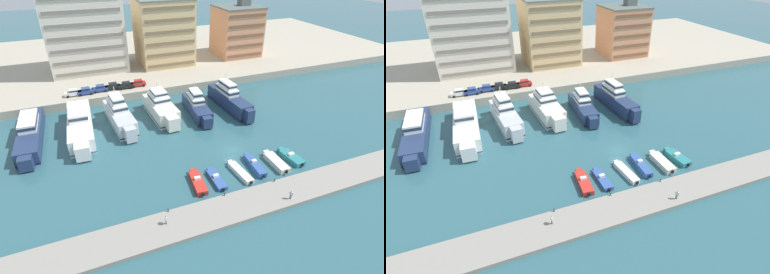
# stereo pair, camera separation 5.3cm
# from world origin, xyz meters

# --- Properties ---
(ground_plane) EXTENTS (400.00, 400.00, 0.00)m
(ground_plane) POSITION_xyz_m (0.00, 0.00, 0.00)
(ground_plane) COLOR #2D5B66
(quay_promenade) EXTENTS (180.00, 70.00, 2.21)m
(quay_promenade) POSITION_xyz_m (0.00, 65.71, 1.10)
(quay_promenade) COLOR #ADA38E
(quay_promenade) RESTS_ON ground
(pier_dock) EXTENTS (120.00, 5.97, 0.69)m
(pier_dock) POSITION_xyz_m (0.00, -14.47, 0.34)
(pier_dock) COLOR gray
(pier_dock) RESTS_ON ground
(yacht_navy_far_left) EXTENTS (4.68, 22.97, 6.41)m
(yacht_navy_far_left) POSITION_xyz_m (-37.42, 18.96, 1.84)
(yacht_navy_far_left) COLOR navy
(yacht_navy_far_left) RESTS_ON ground
(yacht_white_left) EXTENTS (5.59, 22.70, 7.02)m
(yacht_white_left) POSITION_xyz_m (-27.46, 18.22, 2.12)
(yacht_white_left) COLOR white
(yacht_white_left) RESTS_ON ground
(yacht_silver_mid_left) EXTENTS (5.56, 17.67, 8.60)m
(yacht_silver_mid_left) POSITION_xyz_m (-18.84, 18.61, 2.47)
(yacht_silver_mid_left) COLOR silver
(yacht_silver_mid_left) RESTS_ON ground
(yacht_ivory_center_left) EXTENTS (5.85, 16.46, 8.18)m
(yacht_ivory_center_left) POSITION_xyz_m (-8.99, 19.15, 2.36)
(yacht_ivory_center_left) COLOR silver
(yacht_ivory_center_left) RESTS_ON ground
(yacht_navy_center) EXTENTS (4.67, 15.91, 7.57)m
(yacht_navy_center) POSITION_xyz_m (-0.55, 17.22, 2.06)
(yacht_navy_center) COLOR navy
(yacht_navy_center) RESTS_ON ground
(yacht_navy_center_right) EXTENTS (4.72, 18.78, 8.39)m
(yacht_navy_center_right) POSITION_xyz_m (8.25, 17.27, 2.45)
(yacht_navy_center_right) COLOR navy
(yacht_navy_center_right) RESTS_ON ground
(motorboat_red_far_left) EXTENTS (2.49, 6.90, 1.42)m
(motorboat_red_far_left) POSITION_xyz_m (-10.26, -6.93, 0.50)
(motorboat_red_far_left) COLOR red
(motorboat_red_far_left) RESTS_ON ground
(motorboat_blue_left) EXTENTS (1.79, 6.35, 1.20)m
(motorboat_blue_left) POSITION_xyz_m (-6.90, -7.25, 0.39)
(motorboat_blue_left) COLOR #33569E
(motorboat_blue_left) RESTS_ON ground
(motorboat_white_mid_left) EXTENTS (2.08, 7.11, 0.88)m
(motorboat_white_mid_left) POSITION_xyz_m (-2.15, -7.14, 0.43)
(motorboat_white_mid_left) COLOR white
(motorboat_white_mid_left) RESTS_ON ground
(motorboat_blue_center_left) EXTENTS (1.96, 7.26, 1.49)m
(motorboat_blue_center_left) POSITION_xyz_m (1.27, -6.42, 0.55)
(motorboat_blue_center_left) COLOR #33569E
(motorboat_blue_center_left) RESTS_ON ground
(motorboat_cream_center) EXTENTS (2.02, 7.01, 1.08)m
(motorboat_cream_center) POSITION_xyz_m (5.47, -7.03, 0.54)
(motorboat_cream_center) COLOR beige
(motorboat_cream_center) RESTS_ON ground
(motorboat_teal_center_right) EXTENTS (2.66, 6.38, 1.31)m
(motorboat_teal_center_right) POSITION_xyz_m (9.22, -6.70, 0.47)
(motorboat_teal_center_right) COLOR teal
(motorboat_teal_center_right) RESTS_ON ground
(car_white_far_left) EXTENTS (4.10, 1.93, 1.80)m
(car_white_far_left) POSITION_xyz_m (-27.91, 34.29, 3.18)
(car_white_far_left) COLOR white
(car_white_far_left) RESTS_ON quay_promenade
(car_blue_left) EXTENTS (4.11, 1.93, 1.80)m
(car_blue_left) POSITION_xyz_m (-24.88, 34.12, 3.18)
(car_blue_left) COLOR #28428E
(car_blue_left) RESTS_ON quay_promenade
(car_blue_mid_left) EXTENTS (4.11, 1.94, 1.80)m
(car_blue_mid_left) POSITION_xyz_m (-21.14, 34.62, 3.18)
(car_blue_mid_left) COLOR #28428E
(car_blue_mid_left) RESTS_ON quay_promenade
(car_black_center_left) EXTENTS (4.13, 1.98, 1.80)m
(car_black_center_left) POSITION_xyz_m (-17.78, 34.86, 3.18)
(car_black_center_left) COLOR black
(car_black_center_left) RESTS_ON quay_promenade
(car_black_center) EXTENTS (4.16, 2.03, 1.80)m
(car_black_center) POSITION_xyz_m (-14.39, 34.27, 3.18)
(car_black_center) COLOR black
(car_black_center) RESTS_ON quay_promenade
(car_red_center_right) EXTENTS (4.10, 1.93, 1.80)m
(car_red_center_right) POSITION_xyz_m (-10.92, 34.58, 3.18)
(car_red_center_right) COLOR red
(car_red_center_right) RESTS_ON quay_promenade
(apartment_block_far_left) EXTENTS (22.35, 15.24, 25.60)m
(apartment_block_far_left) POSITION_xyz_m (-21.63, 53.92, 14.05)
(apartment_block_far_left) COLOR silver
(apartment_block_far_left) RESTS_ON quay_promenade
(apartment_block_left) EXTENTS (16.84, 16.16, 22.05)m
(apartment_block_left) POSITION_xyz_m (2.10, 52.30, 12.29)
(apartment_block_left) COLOR #E0BC84
(apartment_block_left) RESTS_ON quay_promenade
(apartment_block_mid_left) EXTENTS (14.57, 14.10, 18.23)m
(apartment_block_mid_left) POSITION_xyz_m (28.34, 51.58, 10.40)
(apartment_block_mid_left) COLOR tan
(apartment_block_mid_left) RESTS_ON quay_promenade
(pedestrian_near_edge) EXTENTS (0.43, 0.53, 1.62)m
(pedestrian_near_edge) POSITION_xyz_m (1.80, -16.15, 1.65)
(pedestrian_near_edge) COLOR #4C515B
(pedestrian_near_edge) RESTS_ON pier_dock
(pedestrian_mid_deck) EXTENTS (0.26, 0.62, 1.59)m
(pedestrian_mid_deck) POSITION_xyz_m (-18.04, -13.88, 1.64)
(pedestrian_mid_deck) COLOR #282D3D
(pedestrian_mid_deck) RESTS_ON pier_dock
(bollard_west) EXTENTS (0.20, 0.20, 0.61)m
(bollard_west) POSITION_xyz_m (-17.04, -11.74, 1.02)
(bollard_west) COLOR #2D2D33
(bollard_west) RESTS_ON pier_dock
(bollard_west_mid) EXTENTS (0.20, 0.20, 0.61)m
(bollard_west_mid) POSITION_xyz_m (-7.58, -11.74, 1.02)
(bollard_west_mid) COLOR #2D2D33
(bollard_west_mid) RESTS_ON pier_dock
(bollard_east_mid) EXTENTS (0.20, 0.20, 0.61)m
(bollard_east_mid) POSITION_xyz_m (1.88, -11.74, 1.02)
(bollard_east_mid) COLOR #2D2D33
(bollard_east_mid) RESTS_ON pier_dock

